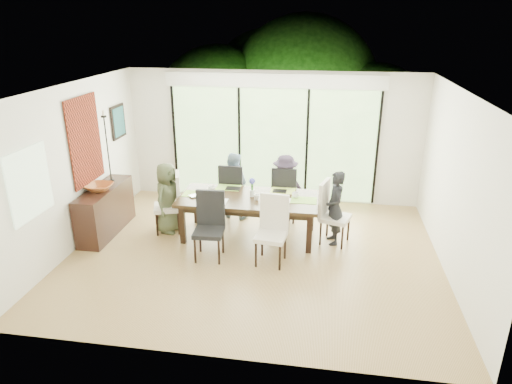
# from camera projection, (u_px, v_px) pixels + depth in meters

# --- Properties ---
(floor) EXTENTS (6.00, 5.00, 0.01)m
(floor) POSITION_uv_depth(u_px,v_px,m) (254.00, 254.00, 7.56)
(floor) COLOR olive
(floor) RESTS_ON ground
(ceiling) EXTENTS (6.00, 5.00, 0.01)m
(ceiling) POSITION_uv_depth(u_px,v_px,m) (253.00, 88.00, 6.59)
(ceiling) COLOR white
(ceiling) RESTS_ON wall_back
(wall_back) EXTENTS (6.00, 0.02, 2.70)m
(wall_back) POSITION_uv_depth(u_px,v_px,m) (273.00, 137.00, 9.39)
(wall_back) COLOR silver
(wall_back) RESTS_ON floor
(wall_front) EXTENTS (6.00, 0.02, 2.70)m
(wall_front) POSITION_uv_depth(u_px,v_px,m) (215.00, 254.00, 4.76)
(wall_front) COLOR silver
(wall_front) RESTS_ON floor
(wall_left) EXTENTS (0.02, 5.00, 2.70)m
(wall_left) POSITION_uv_depth(u_px,v_px,m) (74.00, 167.00, 7.52)
(wall_left) COLOR beige
(wall_left) RESTS_ON floor
(wall_right) EXTENTS (0.02, 5.00, 2.70)m
(wall_right) POSITION_uv_depth(u_px,v_px,m) (457.00, 187.00, 6.64)
(wall_right) COLOR beige
(wall_right) RESTS_ON floor
(glass_doors) EXTENTS (4.20, 0.02, 2.30)m
(glass_doors) POSITION_uv_depth(u_px,v_px,m) (273.00, 145.00, 9.41)
(glass_doors) COLOR #598C3F
(glass_doors) RESTS_ON wall_back
(blinds_header) EXTENTS (4.40, 0.06, 0.28)m
(blinds_header) POSITION_uv_depth(u_px,v_px,m) (274.00, 81.00, 8.93)
(blinds_header) COLOR white
(blinds_header) RESTS_ON wall_back
(mullion_a) EXTENTS (0.05, 0.04, 2.30)m
(mullion_a) POSITION_uv_depth(u_px,v_px,m) (175.00, 141.00, 9.71)
(mullion_a) COLOR black
(mullion_a) RESTS_ON wall_back
(mullion_b) EXTENTS (0.05, 0.04, 2.30)m
(mullion_b) POSITION_uv_depth(u_px,v_px,m) (239.00, 144.00, 9.50)
(mullion_b) COLOR black
(mullion_b) RESTS_ON wall_back
(mullion_c) EXTENTS (0.05, 0.04, 2.30)m
(mullion_c) POSITION_uv_depth(u_px,v_px,m) (307.00, 146.00, 9.30)
(mullion_c) COLOR black
(mullion_c) RESTS_ON wall_back
(mullion_d) EXTENTS (0.05, 0.04, 2.30)m
(mullion_d) POSITION_uv_depth(u_px,v_px,m) (377.00, 149.00, 9.09)
(mullion_d) COLOR black
(mullion_d) RESTS_ON wall_back
(side_window) EXTENTS (0.02, 0.90, 1.00)m
(side_window) POSITION_uv_depth(u_px,v_px,m) (30.00, 183.00, 6.35)
(side_window) COLOR #8CAD7F
(side_window) RESTS_ON wall_left
(deck) EXTENTS (6.00, 1.80, 0.10)m
(deck) POSITION_uv_depth(u_px,v_px,m) (277.00, 186.00, 10.71)
(deck) COLOR brown
(deck) RESTS_ON ground
(rail_top) EXTENTS (6.00, 0.08, 0.06)m
(rail_top) POSITION_uv_depth(u_px,v_px,m) (281.00, 152.00, 11.23)
(rail_top) COLOR brown
(rail_top) RESTS_ON deck
(foliage_left) EXTENTS (3.20, 3.20, 3.20)m
(foliage_left) POSITION_uv_depth(u_px,v_px,m) (218.00, 107.00, 12.10)
(foliage_left) COLOR #14380F
(foliage_left) RESTS_ON ground
(foliage_mid) EXTENTS (4.00, 4.00, 4.00)m
(foliage_mid) POSITION_uv_depth(u_px,v_px,m) (303.00, 92.00, 12.20)
(foliage_mid) COLOR #14380F
(foliage_mid) RESTS_ON ground
(foliage_right) EXTENTS (2.80, 2.80, 2.80)m
(foliage_right) POSITION_uv_depth(u_px,v_px,m) (373.00, 120.00, 11.40)
(foliage_right) COLOR #14380F
(foliage_right) RESTS_ON ground
(foliage_far) EXTENTS (3.60, 3.60, 3.60)m
(foliage_far) POSITION_uv_depth(u_px,v_px,m) (270.00, 93.00, 13.06)
(foliage_far) COLOR #14380F
(foliage_far) RESTS_ON ground
(table_top) EXTENTS (2.41, 1.10, 0.06)m
(table_top) POSITION_uv_depth(u_px,v_px,m) (249.00, 199.00, 7.90)
(table_top) COLOR black
(table_top) RESTS_ON floor
(table_apron) EXTENTS (2.21, 0.90, 0.10)m
(table_apron) POSITION_uv_depth(u_px,v_px,m) (249.00, 204.00, 7.94)
(table_apron) COLOR black
(table_apron) RESTS_ON floor
(table_leg_fl) EXTENTS (0.09, 0.09, 0.69)m
(table_leg_fl) POSITION_uv_depth(u_px,v_px,m) (183.00, 225.00, 7.80)
(table_leg_fl) COLOR black
(table_leg_fl) RESTS_ON floor
(table_leg_fr) EXTENTS (0.09, 0.09, 0.69)m
(table_leg_fr) POSITION_uv_depth(u_px,v_px,m) (309.00, 233.00, 7.48)
(table_leg_fr) COLOR black
(table_leg_fr) RESTS_ON floor
(table_leg_bl) EXTENTS (0.09, 0.09, 0.69)m
(table_leg_bl) POSITION_uv_depth(u_px,v_px,m) (196.00, 205.00, 8.59)
(table_leg_bl) COLOR black
(table_leg_bl) RESTS_ON floor
(table_leg_br) EXTENTS (0.09, 0.09, 0.69)m
(table_leg_br) POSITION_uv_depth(u_px,v_px,m) (312.00, 213.00, 8.28)
(table_leg_br) COLOR black
(table_leg_br) RESTS_ON floor
(chair_left_end) EXTENTS (0.58, 0.58, 1.10)m
(chair_left_end) POSITION_uv_depth(u_px,v_px,m) (167.00, 203.00, 8.18)
(chair_left_end) COLOR white
(chair_left_end) RESTS_ON floor
(chair_right_end) EXTENTS (0.58, 0.58, 1.10)m
(chair_right_end) POSITION_uv_depth(u_px,v_px,m) (336.00, 213.00, 7.74)
(chair_right_end) COLOR silver
(chair_right_end) RESTS_ON floor
(chair_far_left) EXTENTS (0.47, 0.47, 1.10)m
(chair_far_left) POSITION_uv_depth(u_px,v_px,m) (234.00, 189.00, 8.81)
(chair_far_left) COLOR black
(chair_far_left) RESTS_ON floor
(chair_far_right) EXTENTS (0.47, 0.47, 1.10)m
(chair_far_right) POSITION_uv_depth(u_px,v_px,m) (285.00, 192.00, 8.67)
(chair_far_right) COLOR black
(chair_far_right) RESTS_ON floor
(chair_near_left) EXTENTS (0.49, 0.49, 1.10)m
(chair_near_left) POSITION_uv_depth(u_px,v_px,m) (209.00, 227.00, 7.24)
(chair_near_left) COLOR black
(chair_near_left) RESTS_ON floor
(chair_near_right) EXTENTS (0.51, 0.51, 1.10)m
(chair_near_right) POSITION_uv_depth(u_px,v_px,m) (271.00, 231.00, 7.09)
(chair_near_right) COLOR white
(chair_near_right) RESTS_ON floor
(person_left_end) EXTENTS (0.50, 0.67, 1.29)m
(person_left_end) POSITION_uv_depth(u_px,v_px,m) (167.00, 198.00, 8.15)
(person_left_end) COLOR #485236
(person_left_end) RESTS_ON floor
(person_right_end) EXTENTS (0.51, 0.67, 1.29)m
(person_right_end) POSITION_uv_depth(u_px,v_px,m) (335.00, 208.00, 7.71)
(person_right_end) COLOR black
(person_right_end) RESTS_ON floor
(person_far_left) EXTENTS (0.68, 0.52, 1.29)m
(person_far_left) POSITION_uv_depth(u_px,v_px,m) (233.00, 185.00, 8.76)
(person_far_left) COLOR #7B99B2
(person_far_left) RESTS_ON floor
(person_far_right) EXTENTS (0.67, 0.49, 1.29)m
(person_far_right) POSITION_uv_depth(u_px,v_px,m) (285.00, 188.00, 8.61)
(person_far_right) COLOR #292030
(person_far_right) RESTS_ON floor
(placemat_left) EXTENTS (0.44, 0.32, 0.01)m
(placemat_left) POSITION_uv_depth(u_px,v_px,m) (196.00, 194.00, 8.03)
(placemat_left) COLOR #79A93C
(placemat_left) RESTS_ON table_top
(placemat_right) EXTENTS (0.44, 0.32, 0.01)m
(placemat_right) POSITION_uv_depth(u_px,v_px,m) (304.00, 200.00, 7.75)
(placemat_right) COLOR #74A53B
(placemat_right) RESTS_ON table_top
(placemat_far_l) EXTENTS (0.44, 0.32, 0.01)m
(placemat_far_l) POSITION_uv_depth(u_px,v_px,m) (228.00, 188.00, 8.33)
(placemat_far_l) COLOR #8ABE44
(placemat_far_l) RESTS_ON table_top
(placemat_far_r) EXTENTS (0.44, 0.32, 0.01)m
(placemat_far_r) POSITION_uv_depth(u_px,v_px,m) (283.00, 191.00, 8.18)
(placemat_far_r) COLOR #AEC546
(placemat_far_r) RESTS_ON table_top
(placemat_paper) EXTENTS (0.44, 0.32, 0.01)m
(placemat_paper) POSITION_uv_depth(u_px,v_px,m) (214.00, 202.00, 7.69)
(placemat_paper) COLOR white
(placemat_paper) RESTS_ON table_top
(tablet_far_l) EXTENTS (0.26, 0.18, 0.01)m
(tablet_far_l) POSITION_uv_depth(u_px,v_px,m) (233.00, 188.00, 8.26)
(tablet_far_l) COLOR black
(tablet_far_l) RESTS_ON table_top
(tablet_far_r) EXTENTS (0.24, 0.17, 0.01)m
(tablet_far_r) POSITION_uv_depth(u_px,v_px,m) (280.00, 191.00, 8.14)
(tablet_far_r) COLOR black
(tablet_far_r) RESTS_ON table_top
(papers) EXTENTS (0.30, 0.22, 0.00)m
(papers) POSITION_uv_depth(u_px,v_px,m) (289.00, 200.00, 7.74)
(papers) COLOR white
(papers) RESTS_ON table_top
(platter_base) EXTENTS (0.26, 0.26, 0.02)m
(platter_base) POSITION_uv_depth(u_px,v_px,m) (214.00, 201.00, 7.69)
(platter_base) COLOR white
(platter_base) RESTS_ON table_top
(platter_snacks) EXTENTS (0.20, 0.20, 0.01)m
(platter_snacks) POSITION_uv_depth(u_px,v_px,m) (214.00, 200.00, 7.68)
(platter_snacks) COLOR #C96317
(platter_snacks) RESTS_ON table_top
(vase) EXTENTS (0.08, 0.08, 0.12)m
(vase) POSITION_uv_depth(u_px,v_px,m) (252.00, 193.00, 7.91)
(vase) COLOR silver
(vase) RESTS_ON table_top
(hyacinth_stems) EXTENTS (0.04, 0.04, 0.16)m
(hyacinth_stems) POSITION_uv_depth(u_px,v_px,m) (252.00, 187.00, 7.87)
(hyacinth_stems) COLOR #337226
(hyacinth_stems) RESTS_ON table_top
(hyacinth_blooms) EXTENTS (0.11, 0.11, 0.11)m
(hyacinth_blooms) POSITION_uv_depth(u_px,v_px,m) (252.00, 181.00, 7.83)
(hyacinth_blooms) COLOR #4F52C7
(hyacinth_blooms) RESTS_ON table_top
(laptop) EXTENTS (0.38, 0.39, 0.03)m
(laptop) POSITION_uv_depth(u_px,v_px,m) (200.00, 196.00, 7.92)
(laptop) COLOR silver
(laptop) RESTS_ON table_top
(cup_a) EXTENTS (0.18, 0.18, 0.10)m
(cup_a) POSITION_uv_depth(u_px,v_px,m) (212.00, 189.00, 8.12)
(cup_a) COLOR white
(cup_a) RESTS_ON table_top
(cup_b) EXTENTS (0.12, 0.12, 0.09)m
(cup_b) POSITION_uv_depth(u_px,v_px,m) (256.00, 197.00, 7.76)
(cup_b) COLOR white
(cup_b) RESTS_ON table_top
(cup_c) EXTENTS (0.16, 0.16, 0.10)m
(cup_c) POSITION_uv_depth(u_px,v_px,m) (296.00, 195.00, 7.85)
(cup_c) COLOR white
(cup_c) RESTS_ON table_top
(book) EXTENTS (0.17, 0.23, 0.02)m
(book) POSITION_uv_depth(u_px,v_px,m) (264.00, 196.00, 7.90)
(book) COLOR white
(book) RESTS_ON table_top
(sideboard) EXTENTS (0.43, 1.51, 0.85)m
(sideboard) POSITION_uv_depth(u_px,v_px,m) (105.00, 210.00, 8.17)
(sideboard) COLOR black
(sideboard) RESTS_ON floor
(bowl) EXTENTS (0.45, 0.45, 0.11)m
(bowl) POSITION_uv_depth(u_px,v_px,m) (100.00, 187.00, 7.91)
(bowl) COLOR #9C4F22
(bowl) RESTS_ON sideboard
(candlestick_base) EXTENTS (0.09, 0.09, 0.04)m
(candlestick_base) POSITION_uv_depth(u_px,v_px,m) (111.00, 181.00, 8.34)
(candlestick_base) COLOR black
(candlestick_base) RESTS_ON sideboard
(candlestick_shaft) EXTENTS (0.02, 0.02, 1.18)m
(candlestick_shaft) POSITION_uv_depth(u_px,v_px,m) (108.00, 149.00, 8.12)
(candlestick_shaft) COLOR black
(candlestick_shaft) RESTS_ON sideboard
(candlestick_pan) EXTENTS (0.09, 0.09, 0.03)m
(candlestick_pan) POSITION_uv_depth(u_px,v_px,m) (104.00, 116.00, 7.91)
(candlestick_pan) COLOR black
(candlestick_pan) RESTS_ON sideboard
(candle) EXTENTS (0.03, 0.03, 0.09)m
(candle) POSITION_uv_depth(u_px,v_px,m) (103.00, 113.00, 7.89)
(candle) COLOR silver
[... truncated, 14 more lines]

